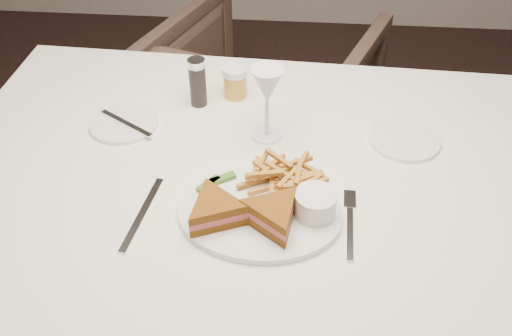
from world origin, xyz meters
The scene contains 3 objects.
table centered at (-0.01, 0.32, 0.38)m, with size 1.37×0.91×0.75m, color white.
chair_far centered at (-0.06, 1.14, 0.36)m, with size 0.70×0.66×0.72m, color #48332C.
table_setting centered at (0.00, 0.28, 0.79)m, with size 0.80×0.64×0.18m.
Camera 1 is at (0.06, -0.59, 1.55)m, focal length 40.00 mm.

